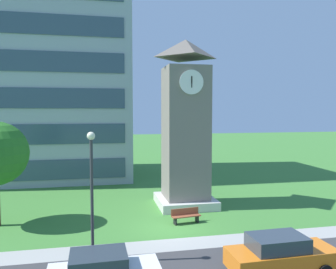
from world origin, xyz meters
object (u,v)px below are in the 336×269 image
Objects in this scene: clock_tower at (185,132)px; park_bench at (186,216)px; street_lamp at (92,183)px; parked_car_orange at (281,254)px.

clock_tower is 6.29m from park_bench.
street_lamp is 8.66m from parked_car_orange.
clock_tower is 2.00× the size of street_lamp.
park_bench is 7.47m from parked_car_orange.
clock_tower reaches higher than parked_car_orange.
park_bench is at bearing 38.99° from street_lamp.
parked_car_orange is at bearing -83.24° from clock_tower.
park_bench is 0.31× the size of street_lamp.
street_lamp is at bearing -128.01° from clock_tower.
clock_tower is 2.58× the size of parked_car_orange.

